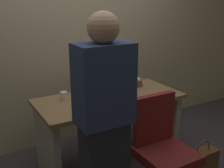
% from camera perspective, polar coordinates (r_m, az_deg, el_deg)
% --- Properties ---
extents(ground_plane, '(9.00, 9.00, 0.00)m').
position_cam_1_polar(ground_plane, '(3.20, -0.47, -15.29)').
color(ground_plane, '#3D3842').
extents(wall_back, '(6.40, 0.10, 3.00)m').
position_cam_1_polar(wall_back, '(3.38, -7.14, 13.46)').
color(wall_back, tan).
rests_on(wall_back, ground).
extents(desk, '(1.47, 0.68, 0.75)m').
position_cam_1_polar(desk, '(2.95, -0.49, -6.79)').
color(desk, '#93704C').
rests_on(desk, ground).
extents(office_chair, '(0.52, 0.52, 0.94)m').
position_cam_1_polar(office_chair, '(2.51, 10.13, -14.11)').
color(office_chair, black).
rests_on(office_chair, ground).
extents(person_at_desk, '(0.40, 0.24, 1.64)m').
position_cam_1_polar(person_at_desk, '(2.07, -1.59, -8.04)').
color(person_at_desk, '#262838').
rests_on(person_at_desk, ground).
extents(monitor, '(0.54, 0.16, 0.46)m').
position_cam_1_polar(monitor, '(2.88, -1.28, 2.90)').
color(monitor, silver).
rests_on(monitor, desk).
extents(keyboard, '(0.43, 0.13, 0.02)m').
position_cam_1_polar(keyboard, '(2.81, 0.16, -2.79)').
color(keyboard, white).
rests_on(keyboard, desk).
extents(mouse, '(0.06, 0.10, 0.03)m').
position_cam_1_polar(mouse, '(2.96, 4.49, -1.61)').
color(mouse, white).
rests_on(mouse, desk).
extents(cup_near_keyboard, '(0.07, 0.07, 0.09)m').
position_cam_1_polar(cup_near_keyboard, '(2.59, -6.77, -3.87)').
color(cup_near_keyboard, '#D84C3F').
rests_on(cup_near_keyboard, desk).
extents(cup_by_monitor, '(0.07, 0.07, 0.08)m').
position_cam_1_polar(cup_by_monitor, '(2.81, -9.71, -2.38)').
color(cup_by_monitor, white).
rests_on(cup_by_monitor, desk).
extents(book_stack, '(0.22, 0.16, 0.09)m').
position_cam_1_polar(book_stack, '(3.19, 4.10, 0.31)').
color(book_stack, '#594C72').
rests_on(book_stack, desk).
extents(handbag, '(0.34, 0.14, 0.38)m').
position_cam_1_polar(handbag, '(3.06, 17.71, -14.85)').
color(handbag, brown).
rests_on(handbag, ground).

